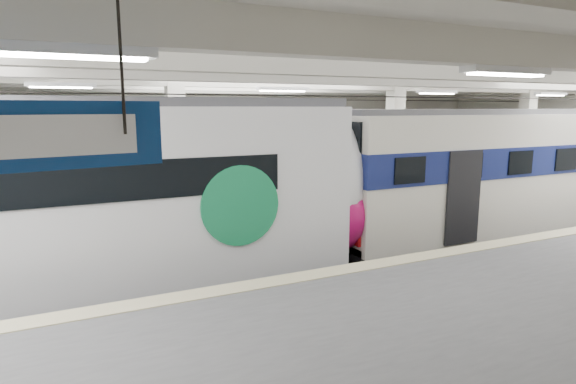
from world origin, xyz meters
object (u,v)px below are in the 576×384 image
modern_emu (119,203)px  wayfinding_sign (21,136)px  older_rer (503,172)px  far_train (109,176)px

modern_emu → wayfinding_sign: wayfinding_sign is taller
modern_emu → wayfinding_sign: size_ratio=7.35×
modern_emu → wayfinding_sign: (-1.39, -7.49, 1.94)m
modern_emu → wayfinding_sign: 7.86m
older_rer → wayfinding_sign: wayfinding_sign is taller
modern_emu → older_rer: size_ratio=1.10×
older_rer → modern_emu: bearing=-180.0°
older_rer → far_train: (-11.94, 5.50, -0.12)m
older_rer → far_train: bearing=155.3°
older_rer → far_train: 13.15m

